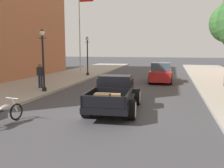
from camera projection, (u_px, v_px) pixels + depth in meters
name	position (u px, v px, depth m)	size (l,w,h in m)	color
ground_plane	(109.00, 110.00, 11.50)	(140.00, 140.00, 0.00)	#3D3D42
hotrod_truck_black	(115.00, 93.00, 11.55)	(2.39, 5.02, 1.58)	black
motorcycle_parked	(2.00, 114.00, 9.17)	(0.63, 2.10, 0.93)	black
car_background_red	(161.00, 73.00, 20.95)	(1.92, 4.32, 1.65)	#AD1E1E
pedestrian_sidewalk_left	(40.00, 74.00, 16.92)	(0.53, 0.22, 1.65)	#232847
street_lamp_near	(43.00, 55.00, 15.39)	(0.50, 0.32, 3.85)	black
street_lamp_far	(87.00, 53.00, 24.81)	(0.50, 0.32, 3.85)	black
flagpole	(81.00, 22.00, 28.33)	(1.74, 0.16, 9.16)	#B2B2B7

